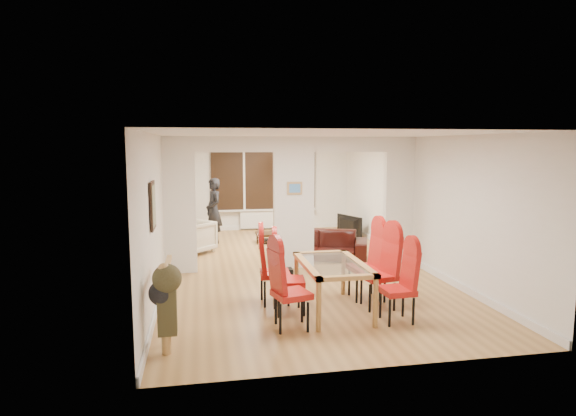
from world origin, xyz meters
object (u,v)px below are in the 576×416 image
object	(u,v)px
sofa	(318,245)
bowl	(279,232)
dining_chair_rb	(378,270)
dining_chair_lb	(289,275)
coffee_table	(278,237)
armchair	(193,237)
bottle	(280,227)
television	(346,226)
person	(214,211)
dining_chair_la	(292,288)
dining_chair_ra	(397,285)
dining_table	(332,287)
dining_chair_lc	(275,268)
dining_chair_rc	(365,263)

from	to	relation	value
sofa	bowl	bearing A→B (deg)	127.02
dining_chair_rb	dining_chair_lb	bearing A→B (deg)	167.79
dining_chair_lb	coffee_table	size ratio (longest dim) A/B	1.04
dining_chair_rb	armchair	world-z (taller)	dining_chair_rb
bottle	television	bearing A→B (deg)	11.04
television	bowl	size ratio (longest dim) A/B	4.89
sofa	person	distance (m)	3.08
dining_chair_la	bowl	xyz separation A→B (m)	(0.76, 5.67, -0.28)
dining_chair_ra	person	bearing A→B (deg)	108.00
dining_table	bottle	size ratio (longest dim) A/B	6.11
dining_chair_lc	sofa	distance (m)	3.10
dining_chair_la	coffee_table	distance (m)	5.78
dining_table	armchair	xyz separation A→B (m)	(-2.06, 4.30, -0.00)
dining_chair_lb	dining_chair_ra	xyz separation A→B (m)	(1.40, -0.62, -0.03)
dining_chair_rc	television	size ratio (longest dim) A/B	1.17
person	dining_chair_lc	bearing A→B (deg)	-10.23
coffee_table	sofa	bearing A→B (deg)	-72.93
person	coffee_table	world-z (taller)	person
dining_chair_rb	coffee_table	world-z (taller)	dining_chair_rb
dining_chair_la	sofa	xyz separation A→B (m)	(1.32, 3.82, -0.25)
dining_chair_rb	dining_chair_lc	bearing A→B (deg)	150.64
dining_chair_lc	television	xyz separation A→B (m)	(2.71, 5.01, -0.27)
coffee_table	bowl	size ratio (longest dim) A/B	5.35
dining_table	dining_chair_la	xyz separation A→B (m)	(-0.72, -0.56, 0.19)
dining_table	dining_chair_lb	bearing A→B (deg)	176.43
dining_chair_lc	coffee_table	xyz separation A→B (m)	(0.80, 4.66, -0.43)
dining_chair_lb	dining_chair_lc	size ratio (longest dim) A/B	1.00
dining_chair_lb	coffee_table	distance (m)	5.18
dining_chair_lb	bottle	world-z (taller)	dining_chair_lb
person	television	world-z (taller)	person
dining_chair_lb	bowl	size ratio (longest dim) A/B	5.55
dining_chair_lb	dining_chair_rc	world-z (taller)	dining_chair_rc
dining_chair_rb	television	bearing A→B (deg)	65.78
person	television	xyz separation A→B (m)	(3.49, 0.12, -0.53)
dining_chair_ra	television	size ratio (longest dim) A/B	1.06
dining_chair_lc	bowl	world-z (taller)	dining_chair_lc
person	bowl	distance (m)	1.71
dining_chair_ra	dining_chair_rb	world-z (taller)	dining_chair_rb
dining_chair_lc	dining_chair_rb	distance (m)	1.57
armchair	person	world-z (taller)	person
dining_chair_lc	bowl	size ratio (longest dim) A/B	5.52
dining_chair_lc	person	size ratio (longest dim) A/B	0.69
sofa	person	world-z (taller)	person
dining_table	dining_chair_rb	distance (m)	0.74
bottle	dining_chair_lb	bearing A→B (deg)	-98.00
sofa	person	bearing A→B (deg)	155.32
dining_chair_lc	dining_chair_ra	xyz separation A→B (m)	(1.54, -1.08, -0.03)
dining_chair_ra	person	world-z (taller)	person
dining_chair_ra	armchair	size ratio (longest dim) A/B	1.31
person	television	size ratio (longest dim) A/B	1.65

